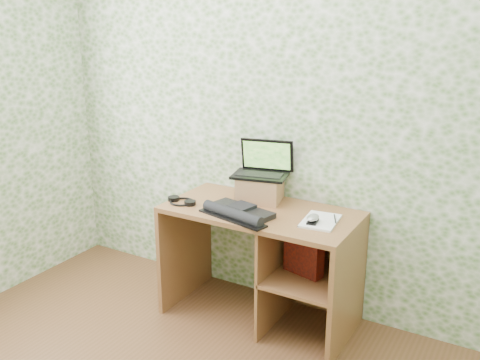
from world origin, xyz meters
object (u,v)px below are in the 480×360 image
Objects in this scene: desk at (273,250)px; notepad at (320,221)px; laptop at (263,167)px; keyboard at (238,212)px; riser at (260,189)px.

notepad reaches higher than desk.
keyboard is (0.01, -0.34, -0.19)m from laptop.
riser is at bearing -102.70° from laptop.
laptop is 0.80× the size of keyboard.
riser is 0.31m from keyboard.
keyboard is at bearing -100.81° from laptop.
riser reaches higher than notepad.
riser is 0.70× the size of laptop.
riser is at bearing 105.03° from keyboard.
notepad is (0.48, -0.15, -0.07)m from riser.
desk is at bearing 167.05° from notepad.
riser is 0.56× the size of keyboard.
laptop reaches higher than riser.
desk is 0.38m from keyboard.
laptop reaches higher than notepad.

